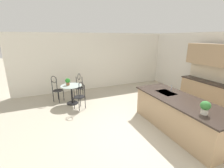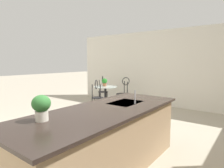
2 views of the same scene
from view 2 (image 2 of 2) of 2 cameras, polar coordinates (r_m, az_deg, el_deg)
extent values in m
plane|color=#B2A893|center=(3.81, -9.63, -18.02)|extent=(40.00, 40.00, 0.00)
cube|color=silver|center=(7.09, 16.19, 4.47)|extent=(0.12, 7.80, 2.70)
cube|color=tan|center=(2.90, -2.30, -16.63)|extent=(2.70, 0.96, 0.88)
cube|color=#2D231E|center=(2.75, -2.34, -7.79)|extent=(2.80, 1.06, 0.04)
cube|color=#B2B5BA|center=(3.18, 4.01, -5.72)|extent=(0.56, 0.40, 0.03)
cylinder|color=black|center=(6.69, -2.00, -6.94)|extent=(0.44, 0.44, 0.03)
cylinder|color=black|center=(6.62, -2.01, -3.89)|extent=(0.07, 0.07, 0.69)
cylinder|color=#B2C6C1|center=(6.56, -2.02, -0.84)|extent=(0.80, 0.80, 0.01)
cylinder|color=black|center=(6.27, -5.19, -5.92)|extent=(0.03, 0.03, 0.45)
cylinder|color=black|center=(6.20, -2.68, -6.04)|extent=(0.03, 0.03, 0.45)
cylinder|color=black|center=(6.01, -5.89, -6.48)|extent=(0.03, 0.03, 0.45)
cylinder|color=black|center=(5.94, -3.27, -6.62)|extent=(0.03, 0.03, 0.45)
cylinder|color=black|center=(6.06, -4.27, -4.09)|extent=(0.51, 0.51, 0.02)
cylinder|color=black|center=(5.91, -5.87, -2.26)|extent=(0.03, 0.03, 0.45)
cylinder|color=black|center=(5.84, -3.42, -2.34)|extent=(0.03, 0.03, 0.45)
torus|color=black|center=(5.85, -4.67, -0.12)|extent=(0.26, 0.15, 0.28)
cylinder|color=black|center=(7.16, -1.42, -4.32)|extent=(0.03, 0.03, 0.45)
cylinder|color=black|center=(7.13, -3.66, -4.37)|extent=(0.03, 0.03, 0.45)
cylinder|color=black|center=(7.43, -1.66, -3.92)|extent=(0.03, 0.03, 0.45)
cylinder|color=black|center=(7.41, -3.82, -3.96)|extent=(0.03, 0.03, 0.45)
cylinder|color=black|center=(7.24, -2.65, -2.31)|extent=(0.54, 0.54, 0.02)
cylinder|color=black|center=(7.37, -1.76, -0.46)|extent=(0.03, 0.03, 0.45)
cylinder|color=black|center=(7.35, -3.77, -0.50)|extent=(0.03, 0.03, 0.45)
torus|color=black|center=(7.33, -2.77, 1.27)|extent=(0.22, 0.22, 0.28)
cylinder|color=black|center=(6.64, 2.26, -5.18)|extent=(0.03, 0.03, 0.45)
cylinder|color=black|center=(6.90, 1.39, -4.74)|extent=(0.03, 0.03, 0.45)
cylinder|color=black|center=(6.75, 4.47, -5.01)|extent=(0.03, 0.03, 0.45)
cylinder|color=black|center=(7.00, 3.53, -4.58)|extent=(0.03, 0.03, 0.45)
cylinder|color=black|center=(6.78, 2.92, -2.93)|extent=(0.53, 0.53, 0.02)
cylinder|color=black|center=(6.69, 4.55, -1.21)|extent=(0.03, 0.03, 0.45)
cylinder|color=black|center=(6.92, 3.67, -0.93)|extent=(0.03, 0.03, 0.45)
torus|color=black|center=(6.78, 4.12, 0.82)|extent=(0.25, 0.18, 0.28)
cylinder|color=#B2B5BA|center=(3.06, 6.85, -3.85)|extent=(0.02, 0.02, 0.22)
cylinder|color=#9E603D|center=(6.69, -2.23, -0.18)|extent=(0.13, 0.13, 0.10)
ellipsoid|color=#277D28|center=(6.68, -2.23, 0.94)|extent=(0.19, 0.19, 0.17)
cylinder|color=beige|center=(2.34, -20.10, -8.85)|extent=(0.14, 0.14, 0.11)
ellipsoid|color=#337334|center=(2.30, -20.24, -5.41)|extent=(0.21, 0.21, 0.19)
camera|label=1|loc=(5.08, -63.39, 13.51)|focal=25.12mm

